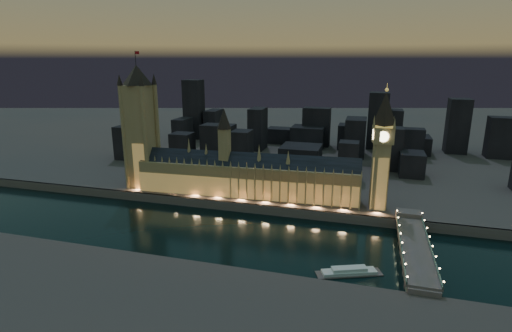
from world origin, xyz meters
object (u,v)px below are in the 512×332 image
(palace_of_westminster, at_px, (245,176))
(river_boat, at_px, (349,272))
(victoria_tower, at_px, (140,122))
(westminster_bridge, at_px, (414,248))
(elizabeth_tower, at_px, (383,141))

(palace_of_westminster, height_order, river_boat, palace_of_westminster)
(victoria_tower, relative_size, westminster_bridge, 1.12)
(river_boat, bearing_deg, elizabeth_tower, 80.60)
(victoria_tower, relative_size, river_boat, 3.07)
(palace_of_westminster, xyz_separation_m, victoria_tower, (-102.91, 0.19, 44.55))
(westminster_bridge, relative_size, river_boat, 2.74)
(westminster_bridge, xyz_separation_m, river_boat, (-40.01, -35.60, -4.43))
(elizabeth_tower, relative_size, river_boat, 2.47)
(victoria_tower, height_order, river_boat, victoria_tower)
(palace_of_westminster, bearing_deg, victoria_tower, 179.90)
(palace_of_westminster, distance_m, westminster_bridge, 154.32)
(westminster_bridge, bearing_deg, elizabeth_tower, 109.61)
(palace_of_westminster, relative_size, river_boat, 4.90)
(victoria_tower, distance_m, river_boat, 235.63)
(palace_of_westminster, height_order, westminster_bridge, palace_of_westminster)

